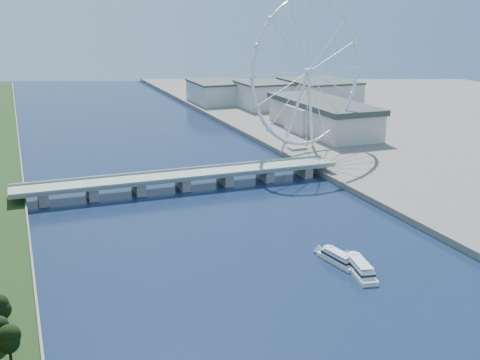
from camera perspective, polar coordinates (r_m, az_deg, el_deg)
westminster_bridge at (r=405.27m, az=-5.45°, el=0.13°), size 220.00×22.00×9.50m
london_eye at (r=487.57m, az=6.49°, el=10.08°), size 113.60×39.12×124.30m
county_hall at (r=588.75m, az=7.76°, el=4.40°), size 54.00×144.00×35.00m
city_skyline at (r=659.62m, az=-8.24°, el=7.12°), size 505.00×280.00×32.00m
tour_boat_near at (r=292.81m, az=9.22°, el=-7.75°), size 11.29×28.32×6.07m
tour_boat_far at (r=283.33m, az=11.22°, el=-8.70°), size 13.71×32.16×6.91m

